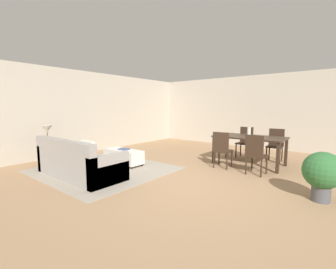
{
  "coord_description": "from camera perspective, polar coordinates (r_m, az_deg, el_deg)",
  "views": [
    {
      "loc": [
        2.48,
        -3.82,
        1.54
      ],
      "look_at": [
        -1.36,
        0.98,
        0.79
      ],
      "focal_mm": 24.48,
      "sensor_mm": 36.0,
      "label": 1
    }
  ],
  "objects": [
    {
      "name": "ground_plane",
      "position": [
        4.81,
        5.49,
        -11.75
      ],
      "size": [
        10.8,
        10.8,
        0.0
      ],
      "primitive_type": "plane",
      "color": "#9E7A56"
    },
    {
      "name": "wall_back",
      "position": [
        9.17,
        23.02,
        5.21
      ],
      "size": [
        9.0,
        0.12,
        2.7
      ],
      "primitive_type": "cube",
      "color": "#BCB2A0",
      "rests_on": "ground_plane"
    },
    {
      "name": "wall_left",
      "position": [
        8.21,
        -19.68,
        5.22
      ],
      "size": [
        0.12,
        11.0,
        2.7
      ],
      "primitive_type": "cube",
      "color": "#BCB2A0",
      "rests_on": "ground_plane"
    },
    {
      "name": "area_rug",
      "position": [
        5.93,
        -15.6,
        -8.33
      ],
      "size": [
        3.0,
        2.8,
        0.01
      ],
      "primitive_type": "cube",
      "color": "gray",
      "rests_on": "ground_plane"
    },
    {
      "name": "couch",
      "position": [
        5.49,
        -21.42,
        -6.69
      ],
      "size": [
        2.21,
        0.92,
        0.86
      ],
      "color": "gray",
      "rests_on": "ground_plane"
    },
    {
      "name": "ottoman_table",
      "position": [
        6.25,
        -11.03,
        -5.27
      ],
      "size": [
        1.13,
        0.47,
        0.4
      ],
      "color": "silver",
      "rests_on": "ground_plane"
    },
    {
      "name": "side_table",
      "position": [
        6.7,
        -27.65,
        -3.39
      ],
      "size": [
        0.4,
        0.4,
        0.54
      ],
      "color": "olive",
      "rests_on": "ground_plane"
    },
    {
      "name": "table_lamp",
      "position": [
        6.63,
        -27.9,
        1.05
      ],
      "size": [
        0.26,
        0.26,
        0.52
      ],
      "color": "brown",
      "rests_on": "side_table"
    },
    {
      "name": "dining_table",
      "position": [
        6.44,
        19.61,
        -1.18
      ],
      "size": [
        1.75,
        0.97,
        0.76
      ],
      "color": "#332319",
      "rests_on": "ground_plane"
    },
    {
      "name": "dining_chair_near_left",
      "position": [
        5.86,
        13.27,
        -3.26
      ],
      "size": [
        0.43,
        0.43,
        0.92
      ],
      "color": "#332319",
      "rests_on": "ground_plane"
    },
    {
      "name": "dining_chair_near_right",
      "position": [
        5.51,
        20.97,
        -4.19
      ],
      "size": [
        0.42,
        0.42,
        0.92
      ],
      "color": "#332319",
      "rests_on": "ground_plane"
    },
    {
      "name": "dining_chair_far_left",
      "position": [
        7.39,
        18.66,
        -1.36
      ],
      "size": [
        0.41,
        0.41,
        0.92
      ],
      "color": "#332319",
      "rests_on": "ground_plane"
    },
    {
      "name": "dining_chair_far_right",
      "position": [
        7.12,
        25.2,
        -1.96
      ],
      "size": [
        0.42,
        0.42,
        0.92
      ],
      "color": "#332319",
      "rests_on": "ground_plane"
    },
    {
      "name": "vase_centerpiece",
      "position": [
        6.46,
        19.5,
        0.66
      ],
      "size": [
        0.09,
        0.09,
        0.23
      ],
      "primitive_type": "cylinder",
      "color": "silver",
      "rests_on": "dining_table"
    },
    {
      "name": "book_on_ottoman",
      "position": [
        6.21,
        -10.9,
        -3.59
      ],
      "size": [
        0.29,
        0.24,
        0.03
      ],
      "primitive_type": "cube",
      "rotation": [
        0.0,
        0.0,
        0.18
      ],
      "color": "#3F4C72",
      "rests_on": "ottoman_table"
    },
    {
      "name": "potted_plant",
      "position": [
        4.51,
        34.08,
        -7.81
      ],
      "size": [
        0.6,
        0.6,
        0.82
      ],
      "color": "#4C4C51",
      "rests_on": "ground_plane"
    }
  ]
}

